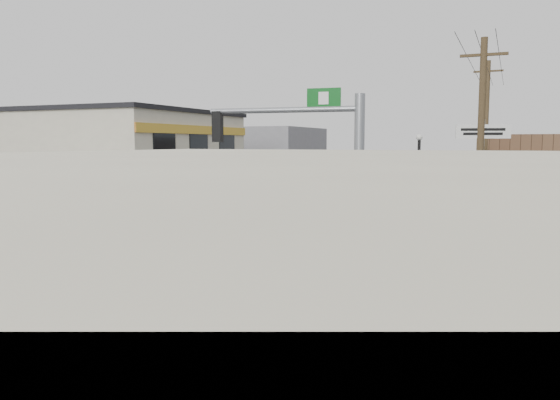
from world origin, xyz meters
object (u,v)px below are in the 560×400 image
at_px(dance_center_sign, 482,146).
at_px(utility_pole_near, 480,166).
at_px(fire_hydrant, 394,264).
at_px(guide_sign, 452,220).
at_px(bare_tree, 498,193).
at_px(suv, 26,278).
at_px(lamp_post, 419,184).
at_px(traffic_signal_pole, 333,179).
at_px(utility_pole_far, 486,140).

bearing_deg(dance_center_sign, utility_pole_near, -101.43).
relative_size(fire_hydrant, utility_pole_near, 0.08).
bearing_deg(guide_sign, bare_tree, -38.56).
relative_size(suv, fire_hydrant, 9.38).
height_order(dance_center_sign, bare_tree, dance_center_sign).
distance_m(fire_hydrant, lamp_post, 5.30).
bearing_deg(traffic_signal_pole, lamp_post, 79.26).
bearing_deg(dance_center_sign, utility_pole_far, 76.18).
xyz_separation_m(utility_pole_near, utility_pole_far, (-0.59, 17.74, 0.89)).
bearing_deg(bare_tree, traffic_signal_pole, -142.44).
bearing_deg(guide_sign, dance_center_sign, 109.95).
relative_size(guide_sign, lamp_post, 0.58).
xyz_separation_m(traffic_signal_pole, dance_center_sign, (3.27, 17.14, 0.86)).
relative_size(traffic_signal_pole, bare_tree, 1.53).
xyz_separation_m(suv, utility_pole_near, (12.85, 6.12, 3.46)).
xyz_separation_m(guide_sign, bare_tree, (1.64, -2.98, 1.36)).
bearing_deg(traffic_signal_pole, dance_center_sign, 74.70).
bearing_deg(utility_pole_far, fire_hydrant, -94.04).
bearing_deg(fire_hydrant, bare_tree, -24.24).
bearing_deg(fire_hydrant, utility_pole_far, 81.39).
xyz_separation_m(lamp_post, utility_pole_near, (2.81, -6.44, 1.11)).
height_order(fire_hydrant, utility_pole_near, utility_pole_near).
bearing_deg(suv, dance_center_sign, 77.84).
xyz_separation_m(traffic_signal_pole, bare_tree, (4.41, 3.39, -0.53)).
bearing_deg(suv, utility_pole_near, 44.61).
relative_size(guide_sign, bare_tree, 0.73).
bearing_deg(utility_pole_far, lamp_post, -96.57).
bearing_deg(fire_hydrant, lamp_post, 87.81).
distance_m(dance_center_sign, utility_pole_far, 3.71).
bearing_deg(bare_tree, dance_center_sign, 94.74).
xyz_separation_m(fire_hydrant, utility_pole_near, (2.99, -1.89, 3.82)).
height_order(traffic_signal_pole, utility_pole_near, utility_pole_near).
bearing_deg(suv, lamp_post, 70.51).
relative_size(traffic_signal_pole, utility_pole_near, 0.79).
xyz_separation_m(traffic_signal_pole, guide_sign, (2.77, 6.37, -1.88)).
bearing_deg(lamp_post, utility_pole_near, -60.96).
distance_m(suv, utility_pole_far, 27.17).
bearing_deg(utility_pole_far, bare_tree, -81.69).
bearing_deg(suv, utility_pole_far, 81.95).
distance_m(suv, utility_pole_near, 14.65).
height_order(suv, fire_hydrant, suv).
relative_size(lamp_post, utility_pole_near, 0.65).
height_order(fire_hydrant, dance_center_sign, dance_center_sign).
height_order(fire_hydrant, lamp_post, lamp_post).
bearing_deg(utility_pole_far, traffic_signal_pole, -94.34).
relative_size(traffic_signal_pole, dance_center_sign, 1.05).
bearing_deg(guide_sign, utility_pole_near, -49.03).
bearing_deg(fire_hydrant, traffic_signal_pole, -99.89).
xyz_separation_m(fire_hydrant, utility_pole_far, (2.40, 15.85, 4.71)).
distance_m(utility_pole_near, utility_pole_far, 17.77).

